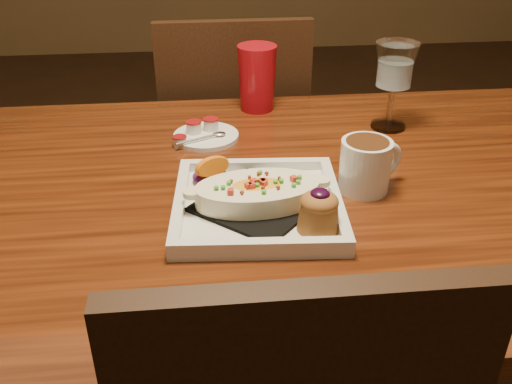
{
  "coord_description": "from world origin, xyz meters",
  "views": [
    {
      "loc": [
        -0.09,
        -0.91,
        1.27
      ],
      "look_at": [
        -0.0,
        -0.06,
        0.77
      ],
      "focal_mm": 40.0,
      "sensor_mm": 36.0,
      "label": 1
    }
  ],
  "objects": [
    {
      "name": "goblet",
      "position": [
        0.33,
        0.23,
        0.88
      ],
      "size": [
        0.09,
        0.09,
        0.19
      ],
      "color": "silver",
      "rests_on": "table"
    },
    {
      "name": "saucer",
      "position": [
        -0.08,
        0.22,
        0.76
      ],
      "size": [
        0.14,
        0.14,
        0.1
      ],
      "color": "white",
      "rests_on": "table"
    },
    {
      "name": "red_tumbler",
      "position": [
        0.04,
        0.38,
        0.83
      ],
      "size": [
        0.09,
        0.09,
        0.15
      ],
      "primitive_type": "cone",
      "color": "#A80C17",
      "rests_on": "table"
    },
    {
      "name": "table",
      "position": [
        0.0,
        0.0,
        0.65
      ],
      "size": [
        1.5,
        0.9,
        0.75
      ],
      "color": "maroon",
      "rests_on": "floor"
    },
    {
      "name": "chair_far",
      "position": [
        -0.0,
        0.63,
        0.51
      ],
      "size": [
        0.42,
        0.42,
        0.93
      ],
      "rotation": [
        0.0,
        0.0,
        3.14
      ],
      "color": "black",
      "rests_on": "floor"
    },
    {
      "name": "plate",
      "position": [
        0.01,
        -0.09,
        0.78
      ],
      "size": [
        0.3,
        0.3,
        0.08
      ],
      "rotation": [
        0.0,
        0.0,
        -0.07
      ],
      "color": "white",
      "rests_on": "table"
    },
    {
      "name": "coffee_mug",
      "position": [
        0.2,
        -0.03,
        0.8
      ],
      "size": [
        0.12,
        0.09,
        0.1
      ],
      "rotation": [
        0.0,
        0.0,
        0.4
      ],
      "color": "white",
      "rests_on": "table"
    },
    {
      "name": "creamer_loose",
      "position": [
        -0.14,
        0.18,
        0.76
      ],
      "size": [
        0.03,
        0.03,
        0.02
      ],
      "color": "silver",
      "rests_on": "table"
    }
  ]
}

